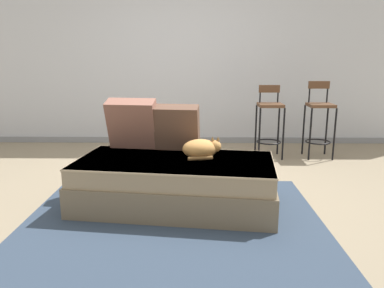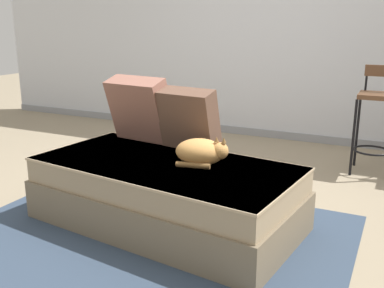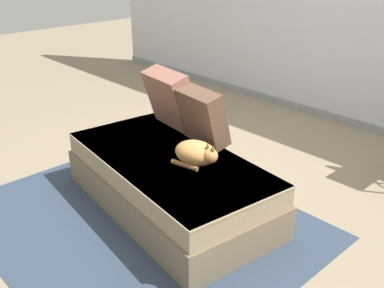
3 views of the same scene
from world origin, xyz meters
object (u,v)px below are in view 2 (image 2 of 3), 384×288
(throw_pillow_middle, at_px, (188,119))
(cat, at_px, (202,152))
(throw_pillow_corner, at_px, (140,109))
(couch, at_px, (166,193))
(bar_stool_near_window, at_px, (376,113))

(throw_pillow_middle, bearing_deg, cat, -50.42)
(throw_pillow_middle, distance_m, cat, 0.40)
(throw_pillow_corner, xyz_separation_m, throw_pillow_middle, (0.44, -0.05, -0.03))
(throw_pillow_corner, height_order, cat, throw_pillow_corner)
(couch, distance_m, cat, 0.39)
(throw_pillow_middle, xyz_separation_m, bar_stool_near_window, (1.17, 1.41, -0.11))
(couch, bearing_deg, cat, 15.68)
(throw_pillow_corner, bearing_deg, cat, -26.81)
(throw_pillow_corner, bearing_deg, throw_pillow_middle, -7.15)
(throw_pillow_middle, bearing_deg, couch, -89.95)
(bar_stool_near_window, bearing_deg, cat, -118.75)
(throw_pillow_corner, bearing_deg, bar_stool_near_window, 40.19)
(couch, height_order, cat, cat)
(couch, distance_m, bar_stool_near_window, 2.14)
(throw_pillow_corner, distance_m, bar_stool_near_window, 2.10)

